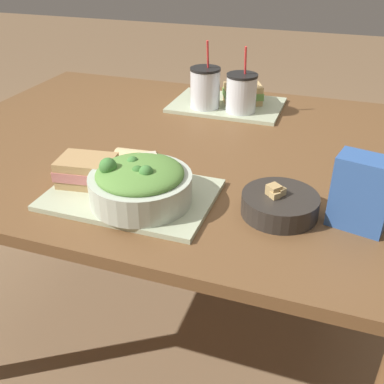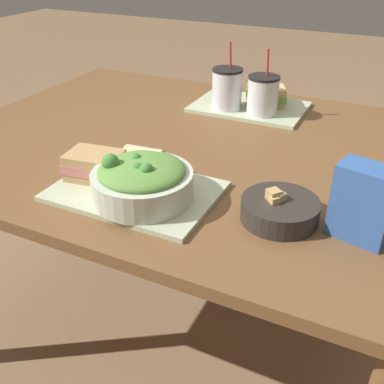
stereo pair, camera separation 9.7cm
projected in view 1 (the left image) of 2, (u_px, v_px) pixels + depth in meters
name	position (u px, v px, depth m)	size (l,w,h in m)	color
ground_plane	(174.00, 326.00, 1.70)	(12.00, 12.00, 0.00)	#846647
dining_table	(170.00, 167.00, 1.36)	(1.40, 1.10, 0.76)	brown
tray_near	(132.00, 194.00, 1.04)	(0.38, 0.26, 0.01)	#B2BC99
tray_far	(227.00, 105.00, 1.57)	(0.38, 0.26, 0.01)	#B2BC99
salad_bowl	(140.00, 183.00, 0.98)	(0.23, 0.23, 0.11)	beige
soup_bowl	(280.00, 204.00, 0.96)	(0.17, 0.17, 0.07)	#2D2823
sandwich_near	(87.00, 171.00, 1.06)	(0.15, 0.11, 0.06)	tan
baguette_near	(137.00, 161.00, 1.10)	(0.10, 0.07, 0.06)	#DBBC84
sandwich_far	(243.00, 94.00, 1.55)	(0.16, 0.14, 0.06)	tan
baguette_far	(247.00, 89.00, 1.61)	(0.07, 0.06, 0.06)	#DBBC84
drink_cup_dark	(205.00, 89.00, 1.50)	(0.10, 0.10, 0.22)	silver
drink_cup_red	(241.00, 94.00, 1.47)	(0.10, 0.10, 0.21)	silver
chip_bag	(362.00, 193.00, 0.90)	(0.12, 0.09, 0.16)	#335BA3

